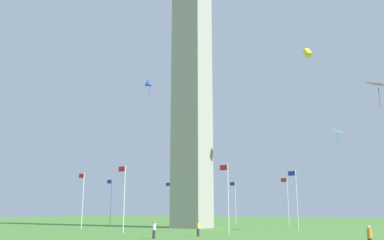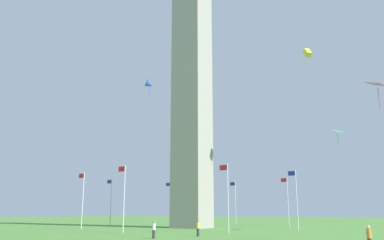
{
  "view_description": "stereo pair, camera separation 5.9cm",
  "coord_description": "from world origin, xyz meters",
  "px_view_note": "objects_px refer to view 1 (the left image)",
  "views": [
    {
      "loc": [
        -32.98,
        56.95,
        2.61
      ],
      "look_at": [
        0.0,
        0.0,
        17.3
      ],
      "focal_mm": 38.17,
      "sensor_mm": 36.0,
      "label": 1
    },
    {
      "loc": [
        -33.03,
        56.92,
        2.61
      ],
      "look_at": [
        0.0,
        0.0,
        17.3
      ],
      "focal_mm": 38.17,
      "sensor_mm": 36.0,
      "label": 2
    }
  ],
  "objects_px": {
    "person_yellow_shirt": "(198,228)",
    "kite_blue_delta": "(150,84)",
    "flagpole_ne": "(83,198)",
    "flagpole_w": "(235,201)",
    "flagpole_sw": "(287,199)",
    "flagpole_e": "(124,195)",
    "flagpole_se": "(228,195)",
    "person_orange_shirt": "(370,238)",
    "kite_pink_diamond": "(378,85)",
    "flagpole_s": "(296,197)",
    "obelisk_monument": "(192,86)",
    "flagpole_n": "(111,200)",
    "kite_yellow_box": "(307,53)",
    "flagpole_nw": "(170,201)",
    "kite_green_diamond": "(337,131)",
    "person_white_shirt": "(154,230)"
  },
  "relations": [
    {
      "from": "obelisk_monument",
      "to": "flagpole_w",
      "type": "relative_size",
      "value": 5.65
    },
    {
      "from": "flagpole_se",
      "to": "flagpole_ne",
      "type": "bearing_deg",
      "value": -0.0
    },
    {
      "from": "person_yellow_shirt",
      "to": "flagpole_w",
      "type": "bearing_deg",
      "value": -11.36
    },
    {
      "from": "obelisk_monument",
      "to": "flagpole_nw",
      "type": "relative_size",
      "value": 5.65
    },
    {
      "from": "flagpole_sw",
      "to": "person_orange_shirt",
      "type": "distance_m",
      "value": 41.98
    },
    {
      "from": "kite_blue_delta",
      "to": "person_orange_shirt",
      "type": "bearing_deg",
      "value": 153.23
    },
    {
      "from": "person_white_shirt",
      "to": "kite_pink_diamond",
      "type": "bearing_deg",
      "value": -158.87
    },
    {
      "from": "flagpole_se",
      "to": "flagpole_sw",
      "type": "relative_size",
      "value": 1.0
    },
    {
      "from": "flagpole_ne",
      "to": "person_orange_shirt",
      "type": "height_order",
      "value": "flagpole_ne"
    },
    {
      "from": "flagpole_se",
      "to": "person_orange_shirt",
      "type": "bearing_deg",
      "value": 140.19
    },
    {
      "from": "kite_blue_delta",
      "to": "kite_pink_diamond",
      "type": "height_order",
      "value": "kite_blue_delta"
    },
    {
      "from": "person_yellow_shirt",
      "to": "kite_blue_delta",
      "type": "distance_m",
      "value": 23.94
    },
    {
      "from": "person_yellow_shirt",
      "to": "kite_blue_delta",
      "type": "xyz_separation_m",
      "value": [
        11.86,
        -6.97,
        19.59
      ]
    },
    {
      "from": "obelisk_monument",
      "to": "kite_green_diamond",
      "type": "height_order",
      "value": "obelisk_monument"
    },
    {
      "from": "flagpole_nw",
      "to": "kite_green_diamond",
      "type": "relative_size",
      "value": 3.65
    },
    {
      "from": "flagpole_s",
      "to": "flagpole_nw",
      "type": "distance_m",
      "value": 30.98
    },
    {
      "from": "kite_pink_diamond",
      "to": "person_orange_shirt",
      "type": "bearing_deg",
      "value": -69.23
    },
    {
      "from": "person_white_shirt",
      "to": "flagpole_nw",
      "type": "bearing_deg",
      "value": -18.1
    },
    {
      "from": "flagpole_s",
      "to": "person_yellow_shirt",
      "type": "distance_m",
      "value": 19.41
    },
    {
      "from": "obelisk_monument",
      "to": "kite_yellow_box",
      "type": "relative_size",
      "value": 15.76
    },
    {
      "from": "flagpole_s",
      "to": "person_orange_shirt",
      "type": "height_order",
      "value": "flagpole_s"
    },
    {
      "from": "flagpole_sw",
      "to": "person_orange_shirt",
      "type": "height_order",
      "value": "flagpole_sw"
    },
    {
      "from": "flagpole_sw",
      "to": "person_yellow_shirt",
      "type": "relative_size",
      "value": 4.91
    },
    {
      "from": "kite_green_diamond",
      "to": "flagpole_sw",
      "type": "bearing_deg",
      "value": -50.54
    },
    {
      "from": "person_orange_shirt",
      "to": "flagpole_e",
      "type": "bearing_deg",
      "value": 39.9
    },
    {
      "from": "flagpole_e",
      "to": "kite_blue_delta",
      "type": "relative_size",
      "value": 3.57
    },
    {
      "from": "flagpole_s",
      "to": "flagpole_w",
      "type": "distance_m",
      "value": 23.71
    },
    {
      "from": "kite_yellow_box",
      "to": "kite_green_diamond",
      "type": "bearing_deg",
      "value": 140.75
    },
    {
      "from": "flagpole_ne",
      "to": "person_white_shirt",
      "type": "height_order",
      "value": "flagpole_ne"
    },
    {
      "from": "flagpole_ne",
      "to": "flagpole_e",
      "type": "relative_size",
      "value": 1.0
    },
    {
      "from": "flagpole_ne",
      "to": "flagpole_w",
      "type": "height_order",
      "value": "same"
    },
    {
      "from": "person_yellow_shirt",
      "to": "person_white_shirt",
      "type": "distance_m",
      "value": 5.53
    },
    {
      "from": "flagpole_w",
      "to": "kite_blue_delta",
      "type": "relative_size",
      "value": 3.57
    },
    {
      "from": "flagpole_se",
      "to": "flagpole_sw",
      "type": "bearing_deg",
      "value": -90.0
    },
    {
      "from": "person_yellow_shirt",
      "to": "kite_pink_diamond",
      "type": "xyz_separation_m",
      "value": [
        -19.58,
        12.9,
        9.12
      ]
    },
    {
      "from": "person_white_shirt",
      "to": "kite_green_diamond",
      "type": "bearing_deg",
      "value": -81.99
    },
    {
      "from": "flagpole_ne",
      "to": "flagpole_s",
      "type": "relative_size",
      "value": 1.0
    },
    {
      "from": "flagpole_sw",
      "to": "person_yellow_shirt",
      "type": "xyz_separation_m",
      "value": [
        0.45,
        30.15,
        -3.67
      ]
    },
    {
      "from": "flagpole_e",
      "to": "kite_green_diamond",
      "type": "xyz_separation_m",
      "value": [
        -23.24,
        -14.79,
        8.28
      ]
    },
    {
      "from": "flagpole_se",
      "to": "flagpole_s",
      "type": "relative_size",
      "value": 1.0
    },
    {
      "from": "flagpole_s",
      "to": "kite_blue_delta",
      "type": "bearing_deg",
      "value": 33.33
    },
    {
      "from": "flagpole_n",
      "to": "person_yellow_shirt",
      "type": "height_order",
      "value": "flagpole_n"
    },
    {
      "from": "flagpole_sw",
      "to": "flagpole_w",
      "type": "xyz_separation_m",
      "value": [
        11.86,
        -4.91,
        0.0
      ]
    },
    {
      "from": "person_orange_shirt",
      "to": "obelisk_monument",
      "type": "bearing_deg",
      "value": 15.84
    },
    {
      "from": "kite_pink_diamond",
      "to": "flagpole_e",
      "type": "bearing_deg",
      "value": -24.96
    },
    {
      "from": "obelisk_monument",
      "to": "kite_pink_diamond",
      "type": "xyz_separation_m",
      "value": [
        -30.93,
        31.19,
        -13.31
      ]
    },
    {
      "from": "flagpole_e",
      "to": "flagpole_se",
      "type": "distance_m",
      "value": 12.83
    },
    {
      "from": "flagpole_ne",
      "to": "flagpole_w",
      "type": "xyz_separation_m",
      "value": [
        -11.86,
        -28.62,
        0.0
      ]
    },
    {
      "from": "obelisk_monument",
      "to": "flagpole_se",
      "type": "xyz_separation_m",
      "value": [
        -11.8,
        11.86,
        -18.75
      ]
    },
    {
      "from": "flagpole_sw",
      "to": "flagpole_nw",
      "type": "distance_m",
      "value": 23.71
    }
  ]
}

